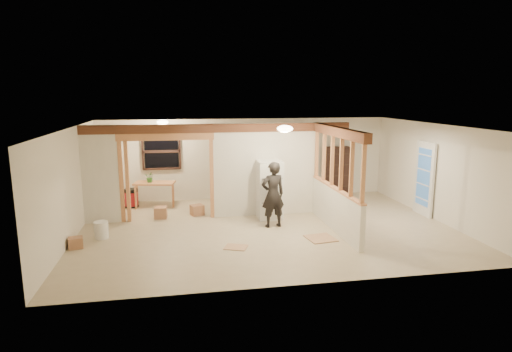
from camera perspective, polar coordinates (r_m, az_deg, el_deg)
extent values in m
cube|color=#BFAD8E|center=(10.64, 1.47, -6.95)|extent=(9.00, 6.50, 0.01)
cube|color=white|center=(10.15, 1.54, 6.63)|extent=(9.00, 6.50, 0.01)
cube|color=silver|center=(13.47, -1.32, 2.34)|extent=(9.00, 0.01, 2.50)
cube|color=silver|center=(7.26, 6.76, -5.20)|extent=(9.00, 0.01, 2.50)
cube|color=silver|center=(10.40, -23.57, -1.13)|extent=(0.01, 6.50, 2.50)
cube|color=silver|center=(12.06, 22.93, 0.46)|extent=(0.01, 6.50, 2.50)
cube|color=silver|center=(11.46, -20.04, 0.16)|extent=(0.90, 0.12, 2.50)
cube|color=silver|center=(11.52, 1.26, 0.87)|extent=(2.80, 0.12, 2.50)
cube|color=tan|center=(11.32, -11.74, -0.30)|extent=(2.46, 0.14, 2.20)
cube|color=brown|center=(11.20, -4.78, 6.38)|extent=(7.00, 0.18, 0.22)
cube|color=brown|center=(10.23, 10.85, 5.80)|extent=(0.18, 3.30, 0.22)
cube|color=silver|center=(10.56, 10.49, -4.40)|extent=(0.12, 3.20, 1.00)
cube|color=tan|center=(10.32, 10.71, 1.82)|extent=(0.14, 3.20, 1.32)
cube|color=black|center=(13.20, -12.50, 3.22)|extent=(1.12, 0.10, 1.10)
cube|color=white|center=(12.39, 21.53, -0.35)|extent=(0.12, 0.86, 2.00)
ellipsoid|color=#FFEABF|center=(9.74, 3.88, 6.31)|extent=(0.36, 0.36, 0.16)
ellipsoid|color=#FFEABF|center=(12.24, -12.35, 7.02)|extent=(0.32, 0.32, 0.14)
ellipsoid|color=#FFD88C|center=(11.56, -9.92, 5.40)|extent=(0.07, 0.07, 0.07)
cube|color=white|center=(11.27, 1.84, -1.86)|extent=(0.63, 0.61, 1.54)
imported|color=black|center=(10.52, 2.27, -2.49)|extent=(0.66, 0.49, 1.64)
cube|color=tan|center=(12.89, -13.34, -2.38)|extent=(1.24, 0.80, 0.72)
imported|color=#246424|center=(12.80, -13.96, -0.14)|extent=(0.35, 0.33, 0.31)
cylinder|color=#AE1820|center=(12.98, -16.31, -2.82)|extent=(0.50, 0.50, 0.55)
cube|color=black|center=(14.11, 10.67, 0.67)|extent=(0.80, 0.27, 1.59)
cylinder|color=silver|center=(10.45, -19.92, -6.79)|extent=(0.36, 0.36, 0.40)
cube|color=#AA7352|center=(11.80, -7.86, -4.51)|extent=(0.41, 0.38, 0.28)
cube|color=#AA7352|center=(11.69, -12.60, -4.77)|extent=(0.34, 0.34, 0.30)
cube|color=#AA7352|center=(10.03, -22.91, -8.20)|extent=(0.34, 0.30, 0.24)
cube|color=tan|center=(9.97, 8.62, -8.21)|extent=(0.69, 0.69, 0.02)
cube|color=tan|center=(9.34, -2.69, -9.45)|extent=(0.58, 0.53, 0.02)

